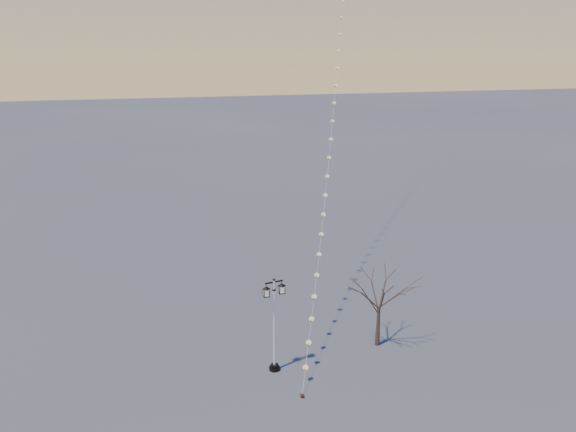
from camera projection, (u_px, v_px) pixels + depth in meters
name	position (u px, v px, depth m)	size (l,w,h in m)	color
ground	(298.00, 380.00, 29.04)	(300.00, 300.00, 0.00)	#4E514F
street_lamp	(274.00, 320.00, 29.18)	(1.26, 0.63, 5.05)	black
bare_tree	(379.00, 296.00, 31.58)	(2.54, 2.54, 4.22)	#3C2F23
kite_train	(334.00, 77.00, 40.84)	(14.10, 34.16, 27.62)	#351F18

